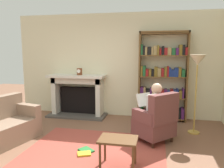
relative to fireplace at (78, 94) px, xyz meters
The scene contains 11 objects.
ground 2.60m from the fireplace, 65.24° to the right, with size 14.00×14.00×0.00m, color brown.
back_wall 1.33m from the fireplace, 13.24° to the left, with size 5.60×0.10×2.70m, color beige.
area_rug 2.34m from the fireplace, 62.06° to the right, with size 2.40×1.80×0.01m, color #9E4235.
fireplace is the anchor object (origin of this frame).
mantel_clock 0.63m from the fireplace, 49.34° to the right, with size 0.14×0.14×0.18m.
bookshelf 2.25m from the fireplace, ahead, with size 1.18×0.32×2.20m.
armchair_reading 2.54m from the fireplace, 34.36° to the right, with size 0.89×0.89×0.97m.
seated_reader 2.41m from the fireplace, 33.91° to the right, with size 0.58×0.58×1.14m.
side_table 2.96m from the fireplace, 58.38° to the right, with size 0.56×0.39×0.46m.
scattered_books 2.41m from the fireplace, 67.07° to the right, with size 0.31×0.40×0.03m.
floor_lamp 3.09m from the fireplace, 15.17° to the right, with size 0.32×0.32×1.66m.
Camera 1 is at (1.03, -3.26, 1.73)m, focal length 35.59 mm.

